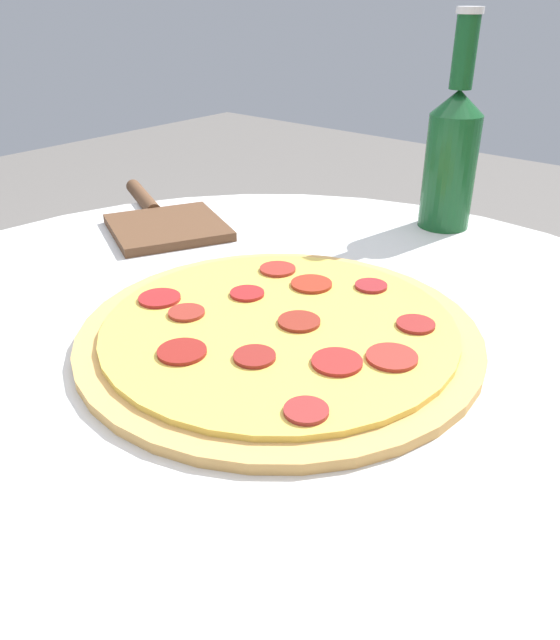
# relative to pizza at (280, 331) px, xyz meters

# --- Properties ---
(table) EXTENTS (0.95, 0.95, 0.77)m
(table) POSITION_rel_pizza_xyz_m (0.02, -0.00, -0.21)
(table) COLOR silver
(table) RESTS_ON ground_plane
(pizza) EXTENTS (0.37, 0.37, 0.02)m
(pizza) POSITION_rel_pizza_xyz_m (0.00, 0.00, 0.00)
(pizza) COLOR tan
(pizza) RESTS_ON table
(beer_bottle) EXTENTS (0.07, 0.07, 0.27)m
(beer_bottle) POSITION_rel_pizza_xyz_m (-0.38, -0.03, 0.09)
(beer_bottle) COLOR #144C23
(beer_bottle) RESTS_ON table
(pizza_paddle) EXTENTS (0.20, 0.29, 0.02)m
(pizza_paddle) POSITION_rel_pizza_xyz_m (-0.14, -0.33, -0.00)
(pizza_paddle) COLOR brown
(pizza_paddle) RESTS_ON table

